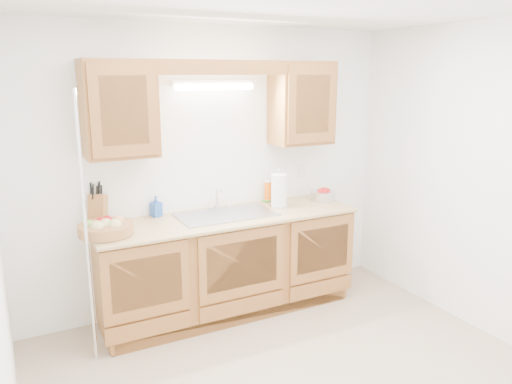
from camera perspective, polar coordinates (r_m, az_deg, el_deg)
room at (r=3.20m, az=5.26°, el=-1.92°), size 3.52×3.50×2.50m
base_cabinets at (r=4.47m, az=-3.33°, el=-8.31°), size 2.20×0.60×0.86m
countertop at (r=4.31m, az=-3.33°, el=-2.94°), size 2.30×0.63×0.04m
upper_cabinet_left at (r=4.03m, az=-15.38°, el=9.13°), size 0.55×0.33×0.75m
upper_cabinet_right at (r=4.67m, az=5.23°, el=10.08°), size 0.55×0.33×0.75m
valance at (r=4.14m, az=-3.60°, el=14.04°), size 2.20×0.05×0.12m
fluorescent_fixture at (r=4.35m, az=-4.80°, el=12.11°), size 0.76×0.08×0.08m
sink at (r=4.35m, az=-3.43°, el=-3.53°), size 0.84×0.46×0.36m
wire_shelf_pole at (r=3.73m, az=-18.85°, el=-4.38°), size 0.03×0.03×2.00m
outlet_plate at (r=4.95m, az=5.26°, el=2.39°), size 0.08×0.01×0.12m
fruit_basket at (r=3.95m, az=-16.80°, el=-3.91°), size 0.45×0.45×0.13m
knife_block at (r=4.21m, az=-17.63°, el=-1.88°), size 0.20×0.24×0.36m
orange_canister at (r=4.73m, az=1.37°, el=0.11°), size 0.09×0.09×0.20m
soap_bottle at (r=4.34m, az=-11.37°, el=-1.60°), size 0.10×0.10×0.18m
sponge at (r=4.76m, az=1.36°, el=-1.00°), size 0.13×0.11×0.02m
paper_towel at (r=4.54m, az=2.64°, el=0.14°), size 0.17×0.17×0.36m
apple_bowl at (r=4.83m, az=7.65°, el=-0.34°), size 0.24×0.24×0.12m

